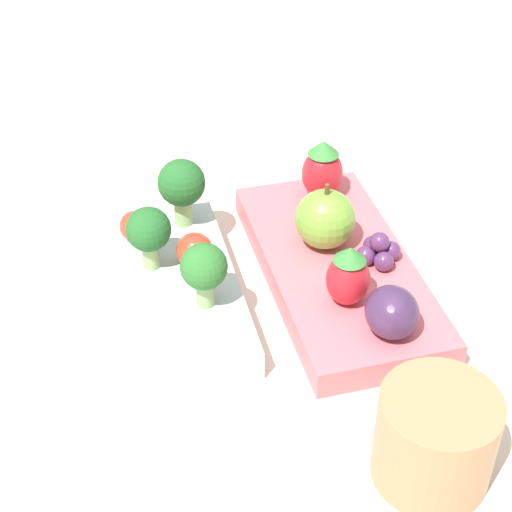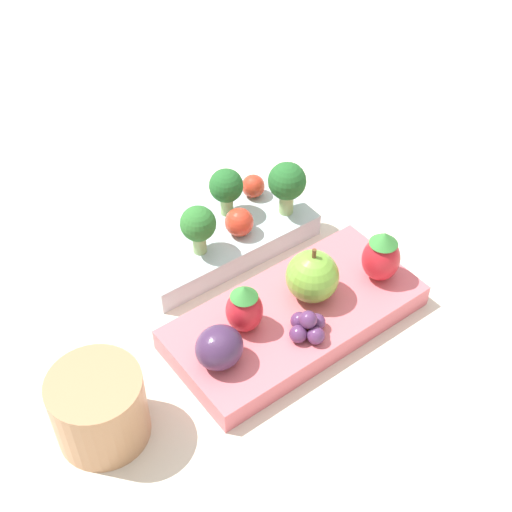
% 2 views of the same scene
% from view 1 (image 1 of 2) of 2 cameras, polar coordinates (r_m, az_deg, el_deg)
% --- Properties ---
extents(ground_plane, '(4.00, 4.00, 0.00)m').
position_cam_1_polar(ground_plane, '(0.65, -0.36, -2.19)').
color(ground_plane, beige).
extents(bento_box_savoury, '(0.19, 0.10, 0.02)m').
position_cam_1_polar(bento_box_savoury, '(0.64, -5.61, -2.17)').
color(bento_box_savoury, silver).
rests_on(bento_box_savoury, ground_plane).
extents(bento_box_fruit, '(0.23, 0.11, 0.02)m').
position_cam_1_polar(bento_box_fruit, '(0.66, 5.45, -0.95)').
color(bento_box_fruit, '#DB6670').
rests_on(bento_box_fruit, ground_plane).
extents(broccoli_floret_0, '(0.04, 0.04, 0.06)m').
position_cam_1_polar(broccoli_floret_0, '(0.66, -4.98, 4.73)').
color(broccoli_floret_0, '#93B770').
rests_on(broccoli_floret_0, bento_box_savoury).
extents(broccoli_floret_1, '(0.03, 0.03, 0.05)m').
position_cam_1_polar(broccoli_floret_1, '(0.58, -3.49, -0.85)').
color(broccoli_floret_1, '#93B770').
rests_on(broccoli_floret_1, bento_box_savoury).
extents(broccoli_floret_2, '(0.03, 0.03, 0.05)m').
position_cam_1_polar(broccoli_floret_2, '(0.62, -7.17, 1.64)').
color(broccoli_floret_2, '#93B770').
rests_on(broccoli_floret_2, bento_box_savoury).
extents(cherry_tomato_0, '(0.03, 0.03, 0.03)m').
position_cam_1_polar(cherry_tomato_0, '(0.63, -4.11, 0.34)').
color(cherry_tomato_0, red).
rests_on(cherry_tomato_0, bento_box_savoury).
extents(cherry_tomato_1, '(0.02, 0.02, 0.02)m').
position_cam_1_polar(cherry_tomato_1, '(0.66, -8.09, 1.99)').
color(cherry_tomato_1, red).
rests_on(cherry_tomato_1, bento_box_savoury).
extents(apple, '(0.05, 0.05, 0.05)m').
position_cam_1_polar(apple, '(0.65, 4.64, 2.47)').
color(apple, '#70A838').
rests_on(apple, bento_box_fruit).
extents(strawberry_0, '(0.03, 0.03, 0.05)m').
position_cam_1_polar(strawberry_0, '(0.60, 6.17, -1.33)').
color(strawberry_0, red).
rests_on(strawberry_0, bento_box_fruit).
extents(strawberry_1, '(0.03, 0.03, 0.05)m').
position_cam_1_polar(strawberry_1, '(0.70, 4.46, 5.74)').
color(strawberry_1, red).
rests_on(strawberry_1, bento_box_fruit).
extents(plum, '(0.04, 0.04, 0.04)m').
position_cam_1_polar(plum, '(0.58, 9.05, -3.72)').
color(plum, '#42284C').
rests_on(plum, bento_box_fruit).
extents(grape_cluster, '(0.04, 0.04, 0.03)m').
position_cam_1_polar(grape_cluster, '(0.64, 8.17, 0.33)').
color(grape_cluster, '#562D5B').
rests_on(grape_cluster, bento_box_fruit).
extents(drinking_cup, '(0.07, 0.07, 0.06)m').
position_cam_1_polar(drinking_cup, '(0.52, 11.86, -11.80)').
color(drinking_cup, tan).
rests_on(drinking_cup, ground_plane).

